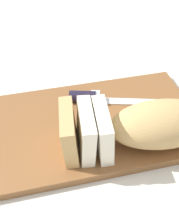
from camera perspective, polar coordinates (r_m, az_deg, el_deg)
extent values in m
plane|color=silver|center=(0.61, 0.00, -3.27)|extent=(3.00, 3.00, 0.00)
cube|color=brown|center=(0.60, 0.00, -2.68)|extent=(0.46, 0.26, 0.02)
ellipsoid|color=tan|center=(0.55, 14.23, -2.32)|extent=(0.21, 0.12, 0.09)
cube|color=#F2E8CC|center=(0.52, 2.66, -3.69)|extent=(0.04, 0.10, 0.09)
cube|color=#F2E8CC|center=(0.52, -0.73, -3.82)|extent=(0.04, 0.10, 0.09)
cube|color=tan|center=(0.52, -4.11, -4.02)|extent=(0.04, 0.10, 0.09)
cube|color=silver|center=(0.65, 10.34, 1.96)|extent=(0.21, 0.08, 0.00)
cylinder|color=black|center=(0.64, -1.46, 3.11)|extent=(0.06, 0.04, 0.03)
cube|color=silver|center=(0.64, 1.17, 2.95)|extent=(0.03, 0.03, 0.02)
sphere|color=#996633|center=(0.59, 4.70, -2.35)|extent=(0.01, 0.01, 0.01)
sphere|color=#996633|center=(0.58, -0.72, -2.82)|extent=(0.01, 0.01, 0.01)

